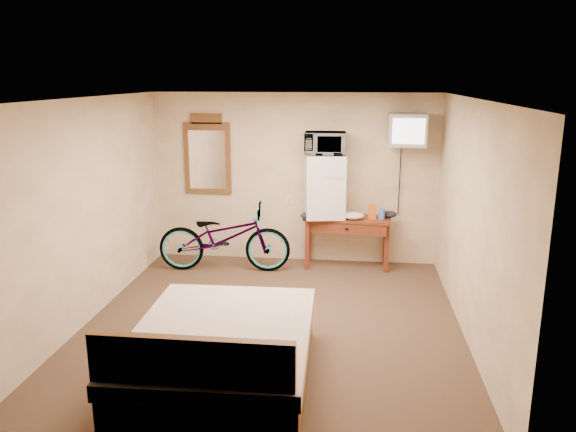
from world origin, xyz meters
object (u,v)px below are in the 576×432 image
object	(u,v)px
mini_fridge	(324,186)
wall_mirror	(207,155)
blue_cup	(382,214)
bicycle	(224,237)
bed	(221,355)
crt_television	(407,130)
desk	(347,226)
microwave	(325,143)

from	to	relation	value
mini_fridge	wall_mirror	xyz separation A→B (m)	(-1.76, 0.24, 0.38)
blue_cup	wall_mirror	distance (m)	2.70
wall_mirror	bicycle	bearing A→B (deg)	-58.67
blue_cup	bed	world-z (taller)	blue_cup
crt_television	bicycle	distance (m)	2.96
bicycle	bed	world-z (taller)	bicycle
desk	blue_cup	xyz separation A→B (m)	(0.48, -0.03, 0.21)
desk	bed	world-z (taller)	bed
microwave	crt_television	bearing A→B (deg)	-2.69
blue_cup	mini_fridge	bearing A→B (deg)	175.98
crt_television	bed	distance (m)	4.23
wall_mirror	bed	world-z (taller)	wall_mirror
crt_television	wall_mirror	world-z (taller)	crt_television
mini_fridge	blue_cup	xyz separation A→B (m)	(0.82, -0.06, -0.37)
crt_television	bed	xyz separation A→B (m)	(-1.86, -3.39, -1.72)
desk	mini_fridge	bearing A→B (deg)	175.24
bed	bicycle	bearing A→B (deg)	102.25
microwave	blue_cup	distance (m)	1.28
desk	bicycle	distance (m)	1.77
blue_cup	crt_television	bearing A→B (deg)	8.88
microwave	blue_cup	size ratio (longest dim) A/B	3.66
mini_fridge	wall_mirror	world-z (taller)	wall_mirror
microwave	bicycle	size ratio (longest dim) A/B	0.30
mini_fridge	microwave	distance (m)	0.61
bed	wall_mirror	bearing A→B (deg)	105.72
mini_fridge	crt_television	world-z (taller)	crt_television
wall_mirror	bed	bearing A→B (deg)	-74.28
crt_television	desk	bearing A→B (deg)	-178.71
microwave	blue_cup	bearing A→B (deg)	-6.18
wall_mirror	crt_television	bearing A→B (deg)	-4.99
desk	crt_television	xyz separation A→B (m)	(0.78, 0.02, 1.39)
desk	bed	bearing A→B (deg)	-107.66
blue_cup	crt_television	world-z (taller)	crt_television
mini_fridge	bed	distance (m)	3.60
bed	microwave	bearing A→B (deg)	77.81
desk	blue_cup	distance (m)	0.53
blue_cup	crt_television	distance (m)	1.22
wall_mirror	bed	distance (m)	4.00
microwave	crt_television	world-z (taller)	crt_television
crt_television	blue_cup	bearing A→B (deg)	-171.12
mini_fridge	desk	bearing A→B (deg)	-4.76
wall_mirror	bicycle	xyz separation A→B (m)	(0.36, -0.60, -1.08)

